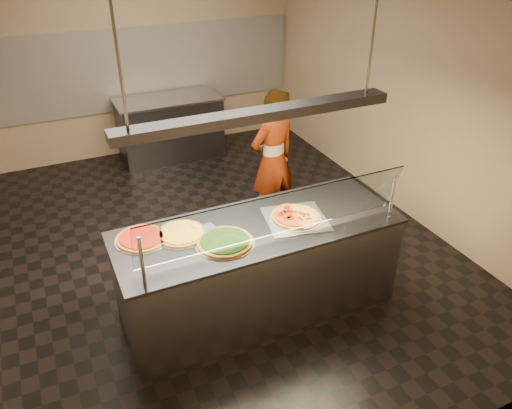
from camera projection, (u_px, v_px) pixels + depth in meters
name	position (u px, v px, depth m)	size (l,w,h in m)	color
ground	(211.00, 245.00, 5.74)	(5.00, 6.00, 0.02)	black
wall_back	(135.00, 54.00, 7.34)	(5.00, 0.02, 3.00)	#9E8766
wall_front	(397.00, 307.00, 2.62)	(5.00, 0.02, 3.00)	#9E8766
wall_right	(405.00, 89.00, 5.89)	(0.02, 6.00, 3.00)	#9E8766
tile_band	(137.00, 69.00, 7.42)	(4.90, 0.02, 1.20)	silver
serving_counter	(258.00, 268.00, 4.59)	(2.53, 0.94, 0.93)	#B7B7BC
sneeze_guard	(277.00, 216.00, 3.94)	(2.29, 0.18, 0.54)	#B7B7BC
perforated_tray	(295.00, 218.00, 4.45)	(0.62, 0.62, 0.01)	silver
half_pizza_pepperoni	(285.00, 218.00, 4.40)	(0.30, 0.47, 0.05)	brown
half_pizza_sausage	(306.00, 214.00, 4.48)	(0.30, 0.47, 0.04)	brown
pizza_spinach	(225.00, 242.00, 4.12)	(0.50, 0.50, 0.03)	silver
pizza_cheese	(181.00, 233.00, 4.23)	(0.45, 0.45, 0.03)	silver
pizza_tomato	(141.00, 238.00, 4.17)	(0.45, 0.45, 0.03)	silver
pizza_spatula	(198.00, 225.00, 4.31)	(0.21, 0.23, 0.02)	#B7B7BC
prep_table	(170.00, 128.00, 7.61)	(1.54, 0.74, 0.93)	#38383D
worker	(273.00, 161.00, 5.73)	(0.61, 0.40, 1.67)	#26232E
heat_lamp_housing	(258.00, 115.00, 3.84)	(2.30, 0.18, 0.08)	#38383D
lamp_rod_left	(118.00, 57.00, 3.20)	(0.02, 0.02, 1.01)	#B7B7BC
lamp_rod_right	(373.00, 30.00, 3.93)	(0.02, 0.02, 1.01)	#B7B7BC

